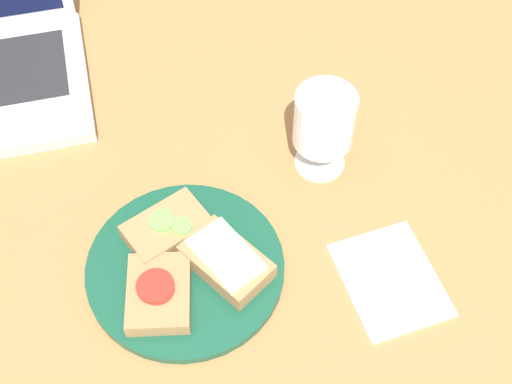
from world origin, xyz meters
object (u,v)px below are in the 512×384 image
(sandwich_with_cheese, at_px, (226,261))
(napkin, at_px, (390,280))
(plate, at_px, (185,268))
(sandwich_with_cucumber, at_px, (167,228))
(sandwich_with_tomato, at_px, (159,293))
(wine_glass, at_px, (324,122))

(sandwich_with_cheese, height_order, napkin, sandwich_with_cheese)
(plate, xyz_separation_m, sandwich_with_cheese, (0.05, -0.01, 0.02))
(plate, bearing_deg, sandwich_with_cucumber, 104.30)
(sandwich_with_tomato, height_order, sandwich_with_cheese, sandwich_with_cheese)
(plate, relative_size, wine_glass, 1.89)
(sandwich_with_tomato, relative_size, wine_glass, 0.85)
(sandwich_with_tomato, relative_size, sandwich_with_cheese, 0.89)
(sandwich_with_tomato, height_order, sandwich_with_cucumber, same)
(sandwich_with_tomato, xyz_separation_m, sandwich_with_cheese, (0.09, 0.02, 0.00))
(napkin, bearing_deg, plate, 163.24)
(sandwich_with_cheese, xyz_separation_m, wine_glass, (0.16, 0.14, 0.06))
(sandwich_with_cucumber, height_order, wine_glass, wine_glass)
(sandwich_with_cucumber, bearing_deg, plate, -75.70)
(sandwich_with_cucumber, bearing_deg, sandwich_with_tomato, -105.82)
(sandwich_with_cucumber, relative_size, wine_glass, 0.91)
(sandwich_with_cucumber, xyz_separation_m, wine_glass, (0.22, 0.07, 0.06))
(sandwich_with_cheese, distance_m, sandwich_with_cucumber, 0.09)
(sandwich_with_cheese, relative_size, sandwich_with_cucumber, 1.06)
(plate, height_order, napkin, plate)
(sandwich_with_tomato, bearing_deg, sandwich_with_cucumber, 74.18)
(sandwich_with_cucumber, bearing_deg, wine_glass, 18.19)
(plate, xyz_separation_m, sandwich_with_tomato, (-0.04, -0.04, 0.02))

